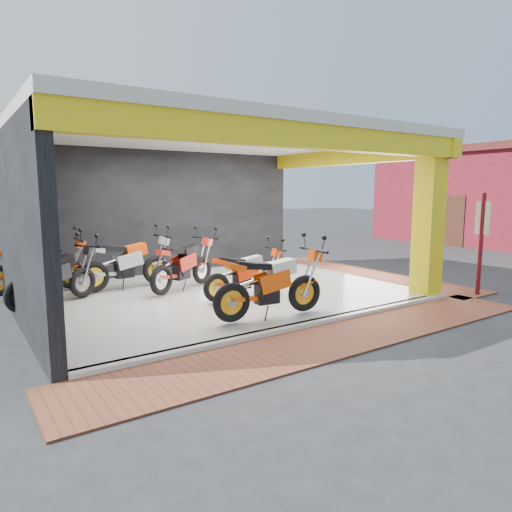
% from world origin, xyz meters
% --- Properties ---
extents(ground, '(80.00, 80.00, 0.00)m').
position_xyz_m(ground, '(0.00, 0.00, 0.00)').
color(ground, '#2D2D30').
rests_on(ground, ground).
extents(showroom_floor, '(8.00, 6.00, 0.10)m').
position_xyz_m(showroom_floor, '(0.00, 2.00, 0.05)').
color(showroom_floor, white).
rests_on(showroom_floor, ground).
extents(showroom_ceiling, '(8.40, 6.40, 0.20)m').
position_xyz_m(showroom_ceiling, '(0.00, 2.00, 3.60)').
color(showroom_ceiling, beige).
rests_on(showroom_ceiling, corner_column).
extents(back_wall, '(8.20, 0.20, 3.50)m').
position_xyz_m(back_wall, '(0.00, 5.10, 1.75)').
color(back_wall, black).
rests_on(back_wall, ground).
extents(left_wall, '(0.20, 6.20, 3.50)m').
position_xyz_m(left_wall, '(-4.10, 2.00, 1.75)').
color(left_wall, black).
rests_on(left_wall, ground).
extents(corner_column, '(0.50, 0.50, 3.50)m').
position_xyz_m(corner_column, '(3.75, -0.75, 1.75)').
color(corner_column, yellow).
rests_on(corner_column, ground).
extents(header_beam_front, '(8.40, 0.30, 0.40)m').
position_xyz_m(header_beam_front, '(0.00, -1.00, 3.30)').
color(header_beam_front, yellow).
rests_on(header_beam_front, corner_column).
extents(header_beam_right, '(0.30, 6.40, 0.40)m').
position_xyz_m(header_beam_right, '(4.00, 2.00, 3.30)').
color(header_beam_right, yellow).
rests_on(header_beam_right, corner_column).
extents(floor_kerb, '(8.00, 0.20, 0.10)m').
position_xyz_m(floor_kerb, '(0.00, -1.02, 0.05)').
color(floor_kerb, white).
rests_on(floor_kerb, ground).
extents(paver_front, '(9.00, 1.40, 0.03)m').
position_xyz_m(paver_front, '(0.00, -1.80, 0.01)').
color(paver_front, brown).
rests_on(paver_front, ground).
extents(paver_right, '(1.40, 7.00, 0.03)m').
position_xyz_m(paver_right, '(4.80, 2.00, 0.01)').
color(paver_right, brown).
rests_on(paver_right, ground).
extents(signpost, '(0.09, 0.33, 2.36)m').
position_xyz_m(signpost, '(4.91, -1.33, 1.29)').
color(signpost, '#5F0E18').
rests_on(signpost, ground).
extents(moto_hero, '(2.43, 1.10, 1.44)m').
position_xyz_m(moto_hero, '(0.39, -0.50, 0.82)').
color(moto_hero, '#FF520A').
rests_on(moto_hero, showroom_floor).
extents(moto_row_a, '(2.04, 0.80, 1.23)m').
position_xyz_m(moto_row_a, '(0.69, 1.06, 0.72)').
color(moto_row_a, '#F8380A').
rests_on(moto_row_a, showroom_floor).
extents(moto_row_b, '(2.40, 1.72, 1.38)m').
position_xyz_m(moto_row_b, '(-0.00, 2.93, 0.79)').
color(moto_row_b, red).
rests_on(moto_row_b, showroom_floor).
extents(moto_row_c, '(2.40, 1.03, 1.43)m').
position_xyz_m(moto_row_c, '(-0.95, 3.54, 0.82)').
color(moto_row_c, '#B1B4B9').
rests_on(moto_row_c, showroom_floor).
extents(moto_row_d, '(2.32, 1.68, 1.34)m').
position_xyz_m(moto_row_d, '(-2.80, 3.08, 0.77)').
color(moto_row_d, black).
rests_on(moto_row_d, showroom_floor).
extents(moto_row_e, '(2.33, 0.94, 1.41)m').
position_xyz_m(moto_row_e, '(-2.80, 4.10, 0.80)').
color(moto_row_e, '#FF420A').
rests_on(moto_row_e, showroom_floor).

